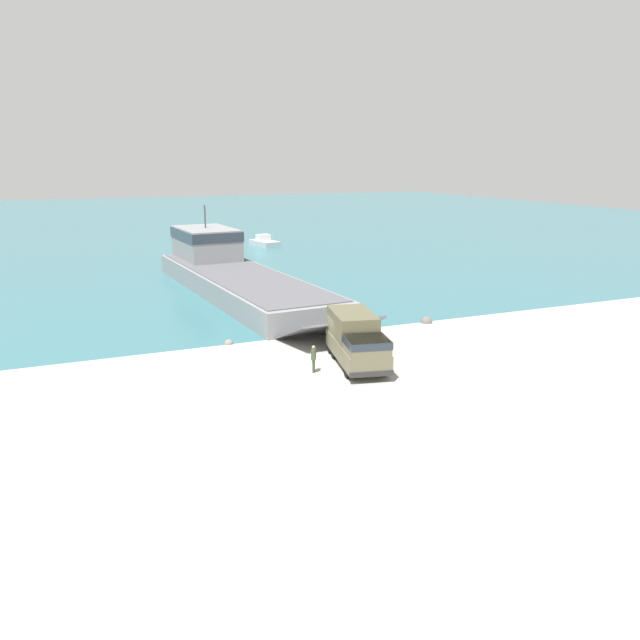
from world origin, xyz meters
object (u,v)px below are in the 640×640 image
soldier_on_ramp (314,357)px  moored_boat_a (264,242)px  military_truck (357,340)px  landing_craft (230,270)px

soldier_on_ramp → moored_boat_a: (14.84, 54.82, -0.41)m
moored_boat_a → military_truck: bearing=66.8°
landing_craft → moored_boat_a: bearing=61.9°
landing_craft → military_truck: bearing=-91.9°
soldier_on_ramp → moored_boat_a: size_ratio=0.29×
landing_craft → moored_boat_a: 31.46m
military_truck → soldier_on_ramp: military_truck is taller
military_truck → moored_boat_a: size_ratio=1.28×
landing_craft → military_truck: landing_craft is taller
moored_boat_a → landing_craft: bearing=55.0°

